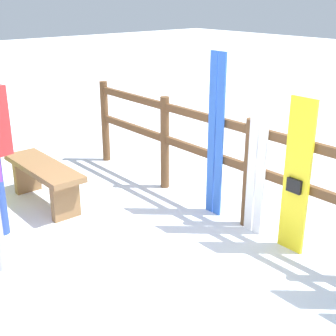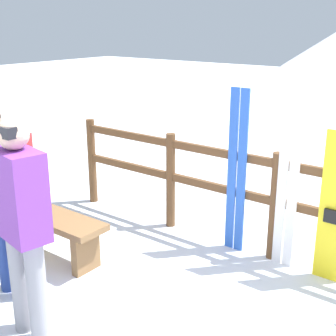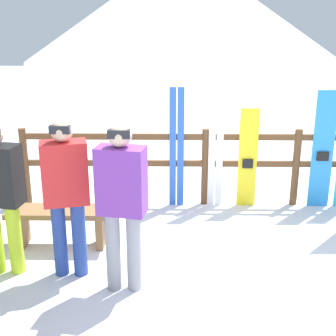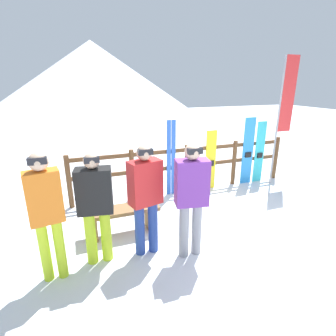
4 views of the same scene
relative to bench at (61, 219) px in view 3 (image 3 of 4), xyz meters
name	(u,v)px [view 3 (image 3 of 4)]	position (x,y,z in m)	size (l,w,h in m)	color
ground_plane	(214,269)	(1.69, -0.51, -0.32)	(40.00, 40.00, 0.00)	white
mountain_backdrop	(183,6)	(1.69, 23.27, 2.68)	(18.00, 18.00, 6.00)	silver
fence	(205,160)	(1.69, 1.27, 0.31)	(5.02, 0.10, 1.06)	brown
bench	(61,219)	(0.00, 0.00, 0.00)	(1.19, 0.36, 0.44)	brown
person_purple	(122,197)	(0.80, -0.87, 0.62)	(0.47, 0.31, 1.62)	gray
person_red	(66,189)	(0.24, -0.62, 0.60)	(0.48, 0.34, 1.60)	navy
ski_pair_blue	(177,148)	(1.30, 1.21, 0.49)	(0.19, 0.02, 1.63)	blue
ski_pair_white	(216,149)	(1.82, 1.21, 0.49)	(0.19, 0.02, 1.62)	white
snowboard_yellow	(248,159)	(2.25, 1.21, 0.35)	(0.25, 0.06, 1.35)	yellow
snowboard_blue	(323,150)	(3.24, 1.21, 0.47)	(0.28, 0.06, 1.59)	#288CE0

